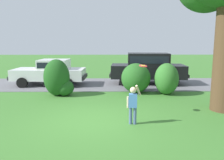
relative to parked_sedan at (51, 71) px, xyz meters
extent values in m
plane|color=#3D752D|center=(2.99, -6.44, -0.85)|extent=(80.00, 80.00, 0.00)
cube|color=slate|center=(2.99, 0.23, -0.84)|extent=(28.00, 4.40, 0.02)
ellipsoid|color=#1E511C|center=(0.97, -2.77, 0.04)|extent=(1.26, 1.11, 1.78)
ellipsoid|color=#1E511C|center=(1.36, -2.82, -0.46)|extent=(0.87, 0.87, 0.78)
ellipsoid|color=#286023|center=(4.89, -2.18, -0.08)|extent=(1.50, 1.44, 1.53)
ellipsoid|color=#33702B|center=(6.38, -2.57, -0.06)|extent=(1.18, 1.26, 1.57)
cube|color=white|center=(-0.10, 0.00, -0.17)|extent=(4.27, 2.01, 0.64)
cube|color=white|center=(0.22, -0.01, 0.43)|extent=(1.74, 1.69, 0.56)
cube|color=black|center=(0.22, -0.01, 0.43)|extent=(1.61, 1.70, 0.34)
cylinder|color=black|center=(-1.44, -0.88, -0.55)|extent=(0.61, 0.24, 0.60)
cylinder|color=black|center=(-1.36, 1.00, -0.55)|extent=(0.61, 0.24, 0.60)
cylinder|color=black|center=(1.17, -0.99, -0.55)|extent=(0.61, 0.24, 0.60)
cylinder|color=black|center=(1.24, 0.89, -0.55)|extent=(0.61, 0.24, 0.60)
cube|color=black|center=(-2.24, 0.09, -0.33)|extent=(0.19, 1.75, 0.20)
cube|color=black|center=(2.04, -0.08, -0.33)|extent=(0.19, 1.75, 0.20)
cube|color=black|center=(5.93, 0.36, -0.05)|extent=(4.62, 2.17, 0.80)
cube|color=black|center=(5.93, 0.36, 0.71)|extent=(2.59, 1.80, 0.72)
cube|color=black|center=(5.93, 0.36, 0.71)|extent=(2.39, 1.80, 0.43)
cylinder|color=black|center=(4.47, -0.48, -0.51)|extent=(0.69, 0.27, 0.68)
cylinder|color=black|center=(4.61, 1.40, -0.51)|extent=(0.69, 0.27, 0.68)
cylinder|color=black|center=(7.26, -0.68, -0.51)|extent=(0.69, 0.27, 0.68)
cylinder|color=black|center=(7.39, 1.19, -0.51)|extent=(0.69, 0.27, 0.68)
cube|color=black|center=(3.65, 0.53, -0.25)|extent=(0.25, 1.75, 0.20)
cube|color=black|center=(8.22, 0.19, -0.25)|extent=(0.25, 1.75, 0.20)
cylinder|color=#4C608C|center=(4.19, -6.78, -0.57)|extent=(0.10, 0.10, 0.55)
cylinder|color=#4C608C|center=(4.33, -6.79, -0.57)|extent=(0.10, 0.10, 0.55)
cube|color=#4C7FCC|center=(4.26, -6.78, -0.08)|extent=(0.28, 0.19, 0.44)
sphere|color=beige|center=(4.26, -6.78, 0.26)|extent=(0.20, 0.20, 0.20)
cylinder|color=beige|center=(4.42, -6.75, 0.24)|extent=(0.21, 0.22, 0.39)
cylinder|color=beige|center=(4.10, -6.77, -0.13)|extent=(0.07, 0.07, 0.36)
cylinder|color=red|center=(4.70, -5.81, 0.92)|extent=(0.28, 0.28, 0.09)
cylinder|color=yellow|center=(4.70, -5.81, 0.93)|extent=(0.16, 0.16, 0.06)
camera|label=1|loc=(3.49, -13.79, 1.75)|focal=36.76mm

